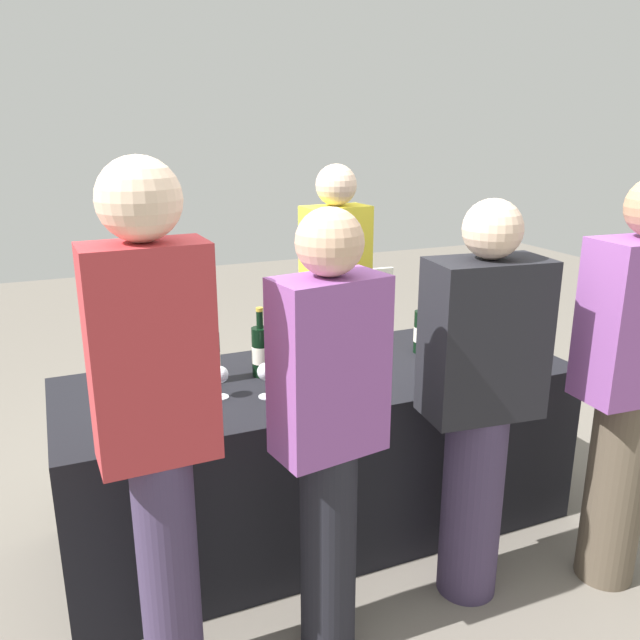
{
  "coord_description": "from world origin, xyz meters",
  "views": [
    {
      "loc": [
        -1.05,
        -2.47,
        1.82
      ],
      "look_at": [
        0.0,
        0.0,
        1.01
      ],
      "focal_mm": 36.31,
      "sensor_mm": 36.0,
      "label": 1
    }
  ],
  "objects_px": {
    "wine_glass_2": "(266,373)",
    "server_pouring": "(335,299)",
    "wine_bottle_2": "(421,331)",
    "guest_0": "(157,421)",
    "wine_bottle_0": "(212,357)",
    "guest_1": "(329,426)",
    "guest_3": "(631,378)",
    "guest_2": "(480,397)",
    "menu_board": "(359,341)",
    "wine_glass_1": "(220,376)",
    "wine_bottle_1": "(261,351)",
    "wine_bottle_3": "(467,320)",
    "wine_glass_0": "(150,399)",
    "wine_glass_3": "(456,342)"
  },
  "relations": [
    {
      "from": "wine_bottle_0",
      "to": "guest_1",
      "type": "height_order",
      "value": "guest_1"
    },
    {
      "from": "wine_bottle_1",
      "to": "wine_glass_3",
      "type": "relative_size",
      "value": 2.15
    },
    {
      "from": "wine_bottle_0",
      "to": "wine_glass_1",
      "type": "xyz_separation_m",
      "value": [
        -0.01,
        -0.18,
        -0.02
      ]
    },
    {
      "from": "wine_bottle_3",
      "to": "wine_glass_0",
      "type": "xyz_separation_m",
      "value": [
        -1.62,
        -0.33,
        -0.02
      ]
    },
    {
      "from": "guest_3",
      "to": "wine_glass_2",
      "type": "bearing_deg",
      "value": 155.73
    },
    {
      "from": "wine_bottle_0",
      "to": "server_pouring",
      "type": "xyz_separation_m",
      "value": [
        0.84,
        0.57,
        0.03
      ]
    },
    {
      "from": "guest_0",
      "to": "wine_glass_2",
      "type": "bearing_deg",
      "value": 43.34
    },
    {
      "from": "guest_0",
      "to": "wine_bottle_1",
      "type": "bearing_deg",
      "value": 51.09
    },
    {
      "from": "wine_glass_2",
      "to": "menu_board",
      "type": "bearing_deg",
      "value": 50.2
    },
    {
      "from": "wine_glass_0",
      "to": "guest_0",
      "type": "bearing_deg",
      "value": -95.11
    },
    {
      "from": "wine_bottle_0",
      "to": "server_pouring",
      "type": "height_order",
      "value": "server_pouring"
    },
    {
      "from": "wine_bottle_0",
      "to": "menu_board",
      "type": "relative_size",
      "value": 0.32
    },
    {
      "from": "wine_glass_1",
      "to": "guest_3",
      "type": "relative_size",
      "value": 0.08
    },
    {
      "from": "wine_bottle_3",
      "to": "wine_glass_0",
      "type": "relative_size",
      "value": 2.26
    },
    {
      "from": "wine_bottle_2",
      "to": "wine_glass_0",
      "type": "relative_size",
      "value": 2.08
    },
    {
      "from": "wine_bottle_2",
      "to": "menu_board",
      "type": "relative_size",
      "value": 0.31
    },
    {
      "from": "server_pouring",
      "to": "guest_3",
      "type": "height_order",
      "value": "guest_3"
    },
    {
      "from": "guest_0",
      "to": "guest_1",
      "type": "height_order",
      "value": "guest_0"
    },
    {
      "from": "wine_bottle_2",
      "to": "guest_0",
      "type": "distance_m",
      "value": 1.57
    },
    {
      "from": "guest_1",
      "to": "guest_3",
      "type": "height_order",
      "value": "guest_3"
    },
    {
      "from": "wine_glass_2",
      "to": "server_pouring",
      "type": "distance_m",
      "value": 1.07
    },
    {
      "from": "wine_bottle_1",
      "to": "guest_2",
      "type": "height_order",
      "value": "guest_2"
    },
    {
      "from": "guest_0",
      "to": "guest_2",
      "type": "relative_size",
      "value": 1.1
    },
    {
      "from": "wine_glass_3",
      "to": "guest_3",
      "type": "xyz_separation_m",
      "value": [
        0.33,
        -0.69,
        0.03
      ]
    },
    {
      "from": "wine_glass_0",
      "to": "wine_bottle_1",
      "type": "bearing_deg",
      "value": 30.2
    },
    {
      "from": "wine_glass_2",
      "to": "guest_3",
      "type": "height_order",
      "value": "guest_3"
    },
    {
      "from": "wine_bottle_1",
      "to": "guest_1",
      "type": "relative_size",
      "value": 0.2
    },
    {
      "from": "wine_bottle_0",
      "to": "wine_glass_0",
      "type": "xyz_separation_m",
      "value": [
        -0.31,
        -0.32,
        -0.01
      ]
    },
    {
      "from": "wine_glass_1",
      "to": "wine_glass_2",
      "type": "relative_size",
      "value": 0.92
    },
    {
      "from": "wine_bottle_0",
      "to": "wine_bottle_1",
      "type": "xyz_separation_m",
      "value": [
        0.21,
        -0.01,
        0.0
      ]
    },
    {
      "from": "wine_bottle_2",
      "to": "guest_0",
      "type": "bearing_deg",
      "value": -151.61
    },
    {
      "from": "wine_glass_3",
      "to": "menu_board",
      "type": "relative_size",
      "value": 0.15
    },
    {
      "from": "wine_bottle_0",
      "to": "menu_board",
      "type": "xyz_separation_m",
      "value": [
        1.21,
        1.01,
        -0.4
      ]
    },
    {
      "from": "wine_glass_1",
      "to": "guest_0",
      "type": "bearing_deg",
      "value": -120.0
    },
    {
      "from": "wine_glass_2",
      "to": "guest_0",
      "type": "xyz_separation_m",
      "value": [
        -0.51,
        -0.52,
        0.11
      ]
    },
    {
      "from": "server_pouring",
      "to": "guest_2",
      "type": "relative_size",
      "value": 1.03
    },
    {
      "from": "wine_bottle_1",
      "to": "wine_bottle_3",
      "type": "xyz_separation_m",
      "value": [
        1.1,
        0.02,
        0.0
      ]
    },
    {
      "from": "wine_bottle_3",
      "to": "wine_glass_2",
      "type": "distance_m",
      "value": 1.18
    },
    {
      "from": "wine_glass_3",
      "to": "menu_board",
      "type": "height_order",
      "value": "menu_board"
    },
    {
      "from": "wine_glass_1",
      "to": "guest_0",
      "type": "distance_m",
      "value": 0.69
    },
    {
      "from": "guest_2",
      "to": "menu_board",
      "type": "relative_size",
      "value": 1.67
    },
    {
      "from": "wine_glass_2",
      "to": "server_pouring",
      "type": "bearing_deg",
      "value": 50.54
    },
    {
      "from": "guest_0",
      "to": "wine_glass_1",
      "type": "bearing_deg",
      "value": 57.89
    },
    {
      "from": "wine_bottle_0",
      "to": "wine_glass_3",
      "type": "bearing_deg",
      "value": -11.43
    },
    {
      "from": "wine_glass_0",
      "to": "menu_board",
      "type": "height_order",
      "value": "menu_board"
    },
    {
      "from": "wine_glass_2",
      "to": "menu_board",
      "type": "height_order",
      "value": "menu_board"
    },
    {
      "from": "wine_bottle_0",
      "to": "wine_glass_1",
      "type": "bearing_deg",
      "value": -94.09
    },
    {
      "from": "wine_glass_1",
      "to": "guest_1",
      "type": "distance_m",
      "value": 0.65
    },
    {
      "from": "guest_1",
      "to": "wine_bottle_3",
      "type": "bearing_deg",
      "value": 26.86
    },
    {
      "from": "wine_bottle_2",
      "to": "menu_board",
      "type": "xyz_separation_m",
      "value": [
        0.18,
        1.03,
        -0.4
      ]
    }
  ]
}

